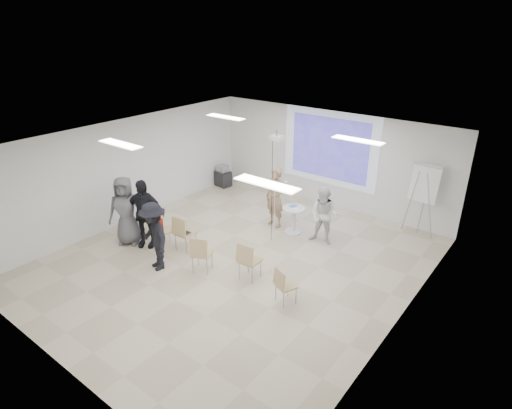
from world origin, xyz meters
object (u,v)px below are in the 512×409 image
Objects in this scene: player_right at (324,213)px; pedestal_table at (294,218)px; player_left at (275,194)px; laptop at (186,231)px; chair_left_mid at (162,228)px; chair_center at (201,252)px; chair_right_inner at (248,259)px; audience_left at (143,209)px; av_cart at (223,177)px; chair_right_far at (283,284)px; audience_mid at (154,232)px; audience_outer at (125,207)px; flipchart_easel at (425,184)px; chair_left_inner at (183,231)px; chair_far_left at (150,218)px.

pedestal_table is at bearing 171.17° from player_right.
player_left is 2.76m from laptop.
chair_center reaches higher than chair_left_mid.
audience_left reaches higher than chair_right_inner.
player_left is 2.56× the size of av_cart.
audience_mid is at bearing -144.39° from chair_right_far.
player_left is 0.96× the size of audience_outer.
flipchart_easel reaches higher than av_cart.
laptop is (-1.01, -2.53, -0.47)m from player_left.
pedestal_table is at bearing 53.21° from chair_left_inner.
chair_far_left is at bearing 164.78° from audience_mid.
chair_right_inner is at bearing 172.48° from laptop.
chair_left_inner is (-1.67, -2.57, 0.14)m from pedestal_table.
flipchart_easel is (5.02, 4.76, 0.95)m from chair_left_mid.
player_right is 3.61m from laptop.
player_right is 2.80m from flipchart_easel.
player_left is at bearing 25.66° from audience_left.
player_right is at bearing 4.77° from player_left.
pedestal_table is 0.45× the size of player_right.
player_right is 1.88× the size of chair_center.
chair_right_inner is at bearing -60.08° from player_left.
chair_left_inner is 1.19× the size of chair_right_far.
chair_right_inner reaches higher than chair_left_mid.
audience_left reaches higher than av_cart.
chair_left_inner reaches higher than av_cart.
player_left is 0.98× the size of flipchart_easel.
player_left is (-0.66, 0.06, 0.56)m from pedestal_table.
flipchart_easel is (2.30, 4.63, 0.94)m from chair_right_inner.
player_right is 1.80× the size of chair_left_inner.
audience_mid is 0.93× the size of audience_outer.
flipchart_easel reaches higher than chair_left_inner.
chair_left_inner is 1.66m from audience_outer.
player_left is at bearing -115.62° from laptop.
chair_far_left is 0.65m from audience_left.
player_right is 3.67m from chair_left_inner.
laptop is 1.71m from audience_outer.
pedestal_table is 0.80× the size of chair_left_inner.
player_right reaches higher than pedestal_table.
laptop is (-2.15, 0.14, -0.04)m from chair_right_inner.
audience_mid reaches higher than laptop.
player_left is 2.11× the size of chair_right_inner.
player_right reaches higher than chair_far_left.
laptop is at bearing 89.27° from chair_left_inner.
chair_left_inner is 0.46× the size of audience_left.
audience_mid is 2.48× the size of av_cart.
av_cart is at bearing 115.38° from chair_left_inner.
flipchart_easel is at bearing 32.06° from chair_center.
chair_center is 6.14m from flipchart_easel.
audience_left is at bearing 171.76° from audience_mid.
pedestal_table is 0.38× the size of audience_outer.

